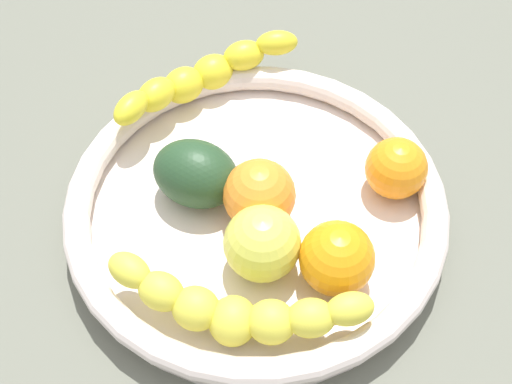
# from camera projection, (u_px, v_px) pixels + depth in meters

# --- Properties ---
(kitchen_counter) EXTENTS (1.20, 1.20, 0.03)m
(kitchen_counter) POSITION_uv_depth(u_px,v_px,m) (256.00, 231.00, 0.69)
(kitchen_counter) COLOR #616355
(kitchen_counter) RESTS_ON ground
(fruit_bowl) EXTENTS (0.35, 0.35, 0.04)m
(fruit_bowl) POSITION_uv_depth(u_px,v_px,m) (256.00, 209.00, 0.66)
(fruit_bowl) COLOR silver
(fruit_bowl) RESTS_ON kitchen_counter
(banana_draped_left) EXTENTS (0.07, 0.22, 0.05)m
(banana_draped_left) POSITION_uv_depth(u_px,v_px,m) (201.00, 76.00, 0.72)
(banana_draped_left) COLOR yellow
(banana_draped_left) RESTS_ON fruit_bowl
(banana_draped_right) EXTENTS (0.16, 0.18, 0.05)m
(banana_draped_right) POSITION_uv_depth(u_px,v_px,m) (234.00, 309.00, 0.56)
(banana_draped_right) COLOR yellow
(banana_draped_right) RESTS_ON fruit_bowl
(orange_front) EXTENTS (0.07, 0.07, 0.07)m
(orange_front) POSITION_uv_depth(u_px,v_px,m) (255.00, 197.00, 0.63)
(orange_front) COLOR orange
(orange_front) RESTS_ON fruit_bowl
(orange_mid_left) EXTENTS (0.06, 0.06, 0.06)m
(orange_mid_left) POSITION_uv_depth(u_px,v_px,m) (396.00, 168.00, 0.65)
(orange_mid_left) COLOR orange
(orange_mid_left) RESTS_ON fruit_bowl
(orange_mid_right) EXTENTS (0.06, 0.06, 0.06)m
(orange_mid_right) POSITION_uv_depth(u_px,v_px,m) (337.00, 258.00, 0.59)
(orange_mid_right) COLOR orange
(orange_mid_right) RESTS_ON fruit_bowl
(avocado_dark) EXTENTS (0.10, 0.10, 0.06)m
(avocado_dark) POSITION_uv_depth(u_px,v_px,m) (196.00, 174.00, 0.65)
(avocado_dark) COLOR #244326
(avocado_dark) RESTS_ON fruit_bowl
(apple_yellow) EXTENTS (0.07, 0.07, 0.07)m
(apple_yellow) POSITION_uv_depth(u_px,v_px,m) (262.00, 244.00, 0.60)
(apple_yellow) COLOR #D4D34E
(apple_yellow) RESTS_ON fruit_bowl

